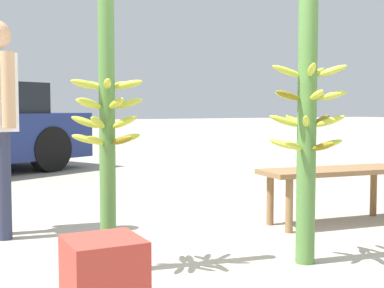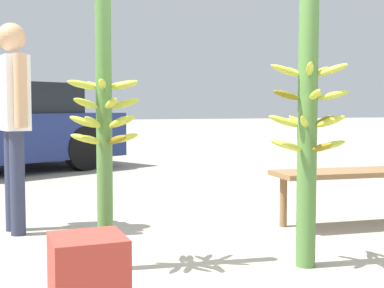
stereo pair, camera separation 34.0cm
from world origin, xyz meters
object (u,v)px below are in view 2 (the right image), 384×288
object	(u,v)px
banana_stalk_center	(307,123)
vendor_person	(13,108)
produce_crate	(88,271)
market_bench	(351,179)
banana_stalk_left	(104,124)

from	to	relation	value
banana_stalk_center	vendor_person	size ratio (longest dim) A/B	1.06
produce_crate	market_bench	bearing A→B (deg)	23.24
banana_stalk_center	vendor_person	world-z (taller)	banana_stalk_center
vendor_person	produce_crate	world-z (taller)	vendor_person
banana_stalk_center	vendor_person	bearing A→B (deg)	135.96
produce_crate	banana_stalk_left	bearing A→B (deg)	70.05
banana_stalk_left	produce_crate	distance (m)	0.92
banana_stalk_center	market_bench	xyz separation A→B (m)	(0.95, 0.80, -0.49)
banana_stalk_left	banana_stalk_center	size ratio (longest dim) A/B	0.99
banana_stalk_center	produce_crate	bearing A→B (deg)	-171.88
banana_stalk_left	banana_stalk_center	world-z (taller)	banana_stalk_center
banana_stalk_left	produce_crate	xyz separation A→B (m)	(-0.20, -0.56, -0.71)
banana_stalk_center	market_bench	world-z (taller)	banana_stalk_center
produce_crate	banana_stalk_center	bearing A→B (deg)	8.12
market_bench	produce_crate	bearing A→B (deg)	-150.88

